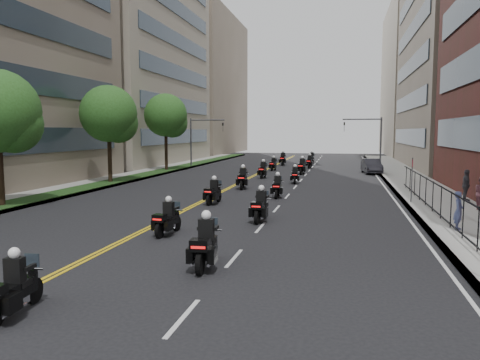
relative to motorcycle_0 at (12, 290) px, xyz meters
The scene contains 28 objects.
ground 1.08m from the motorcycle_0, 53.67° to the left, with size 160.00×160.00×0.00m, color black.
sidewalk_right 28.61m from the motorcycle_0, 64.03° to the left, with size 4.00×90.00×0.15m, color gray.
sidewalk_left 28.17m from the motorcycle_0, 114.04° to the left, with size 4.00×90.00×0.15m, color gray.
grass_strip 27.85m from the motorcycle_0, 112.53° to the left, with size 2.00×90.00×0.04m, color #143814.
building_right_far 82.68m from the motorcycle_0, 74.37° to the left, with size 15.00×28.00×26.00m, color #A29683.
building_left_mid 55.70m from the motorcycle_0, 113.76° to the left, with size 16.11×28.00×34.00m.
building_left_far 82.53m from the motorcycle_0, 105.26° to the left, with size 16.00×28.00×26.00m, color #786A57.
iron_fence 17.17m from the motorcycle_0, 47.81° to the left, with size 0.05×28.00×1.50m.
street_trees 22.46m from the motorcycle_0, 118.56° to the left, with size 4.40×38.40×7.98m.
traffic_signal_right 44.00m from the motorcycle_0, 76.74° to the left, with size 4.09×0.20×5.60m.
traffic_signal_left 43.77m from the motorcycle_0, 101.91° to the left, with size 4.09×0.20×5.60m.
motorcycle_0 is the anchor object (origin of this frame).
motorcycle_1 5.47m from the motorcycle_0, 55.11° to the left, with size 0.62×2.36×1.74m.
motorcycle_2 8.55m from the motorcycle_0, 87.69° to the left, with size 0.59×2.10×1.55m.
motorcycle_3 12.58m from the motorcycle_0, 73.86° to the left, with size 0.54×2.26×1.67m.
motorcycle_4 16.67m from the motorcycle_0, 90.08° to the left, with size 0.59×2.17×1.60m.
motorcycle_5 20.28m from the motorcycle_0, 80.97° to the left, with size 0.50×2.15×1.59m.
motorcycle_6 23.97m from the motorcycle_0, 89.68° to the left, with size 0.63×2.37×1.75m.
motorcycle_7 28.49m from the motorcycle_0, 83.04° to the left, with size 0.54×2.06×1.52m.
motorcycle_8 31.99m from the motorcycle_0, 89.53° to the left, with size 0.52×2.27×1.67m.
motorcycle_9 36.43m from the motorcycle_0, 84.74° to the left, with size 0.63×2.40×1.77m.
motorcycle_10 40.09m from the motorcycle_0, 90.00° to the left, with size 0.56×2.10×1.55m.
motorcycle_11 44.37m from the motorcycle_0, 85.45° to the left, with size 0.59×2.26×1.66m.
motorcycle_12 48.01m from the motorcycle_0, 89.99° to the left, with size 0.57×2.45×1.81m.
motorcycle_13 52.39m from the motorcycle_0, 86.49° to the left, with size 0.68×2.24×1.66m.
parked_sedan 39.89m from the motorcycle_0, 75.59° to the left, with size 1.53×4.38×1.44m, color black.
pedestrian_a 16.29m from the motorcycle_0, 43.92° to the left, with size 0.57×0.37×1.56m, color #4A5588.
pedestrian_c 24.28m from the motorcycle_0, 54.70° to the left, with size 1.06×0.44×1.81m, color #44434B.
Camera 1 is at (6.57, -9.47, 4.11)m, focal length 35.00 mm.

